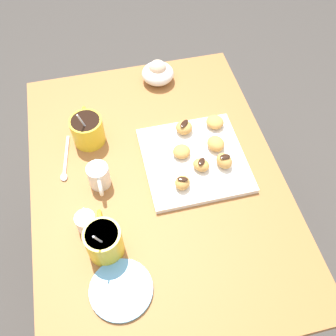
{
  "coord_description": "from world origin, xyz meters",
  "views": [
    {
      "loc": [
        -0.58,
        0.1,
        1.64
      ],
      "look_at": [
        0.01,
        -0.04,
        0.76
      ],
      "focal_mm": 40.48,
      "sensor_mm": 36.0,
      "label": 1
    }
  ],
  "objects_px": {
    "beignet_1": "(201,165)",
    "pastry_plate_square": "(194,160)",
    "coffee_mug_yellow_left": "(104,241)",
    "beignet_0": "(184,128)",
    "chocolate_sauce_pitcher": "(86,222)",
    "dining_table": "(158,204)",
    "saucer_sky_left": "(121,290)",
    "coffee_mug_yellow_right": "(87,129)",
    "beignet_5": "(216,144)",
    "beignet_4": "(182,151)",
    "beignet_6": "(215,122)",
    "beignet_3": "(182,183)",
    "ice_cream_bowl": "(158,72)",
    "beignet_2": "(224,161)",
    "cream_pitcher_white": "(99,176)"
  },
  "relations": [
    {
      "from": "beignet_1",
      "to": "beignet_5",
      "type": "height_order",
      "value": "beignet_5"
    },
    {
      "from": "cream_pitcher_white",
      "to": "saucer_sky_left",
      "type": "bearing_deg",
      "value": -178.44
    },
    {
      "from": "coffee_mug_yellow_left",
      "to": "ice_cream_bowl",
      "type": "height_order",
      "value": "coffee_mug_yellow_left"
    },
    {
      "from": "coffee_mug_yellow_left",
      "to": "beignet_5",
      "type": "height_order",
      "value": "coffee_mug_yellow_left"
    },
    {
      "from": "beignet_4",
      "to": "beignet_6",
      "type": "bearing_deg",
      "value": -56.16
    },
    {
      "from": "coffee_mug_yellow_left",
      "to": "beignet_1",
      "type": "xyz_separation_m",
      "value": [
        0.17,
        -0.3,
        -0.02
      ]
    },
    {
      "from": "coffee_mug_yellow_left",
      "to": "saucer_sky_left",
      "type": "height_order",
      "value": "coffee_mug_yellow_left"
    },
    {
      "from": "coffee_mug_yellow_right",
      "to": "beignet_3",
      "type": "distance_m",
      "value": 0.33
    },
    {
      "from": "saucer_sky_left",
      "to": "beignet_3",
      "type": "relative_size",
      "value": 3.39
    },
    {
      "from": "coffee_mug_yellow_right",
      "to": "beignet_5",
      "type": "distance_m",
      "value": 0.38
    },
    {
      "from": "chocolate_sauce_pitcher",
      "to": "pastry_plate_square",
      "type": "bearing_deg",
      "value": -66.38
    },
    {
      "from": "pastry_plate_square",
      "to": "beignet_4",
      "type": "distance_m",
      "value": 0.05
    },
    {
      "from": "pastry_plate_square",
      "to": "cream_pitcher_white",
      "type": "xyz_separation_m",
      "value": [
        -0.01,
        0.28,
        0.03
      ]
    },
    {
      "from": "dining_table",
      "to": "beignet_2",
      "type": "bearing_deg",
      "value": -92.84
    },
    {
      "from": "ice_cream_bowl",
      "to": "beignet_3",
      "type": "relative_size",
      "value": 2.43
    },
    {
      "from": "coffee_mug_yellow_right",
      "to": "cream_pitcher_white",
      "type": "height_order",
      "value": "coffee_mug_yellow_right"
    },
    {
      "from": "coffee_mug_yellow_right",
      "to": "beignet_6",
      "type": "bearing_deg",
      "value": -96.85
    },
    {
      "from": "coffee_mug_yellow_right",
      "to": "beignet_4",
      "type": "relative_size",
      "value": 2.65
    },
    {
      "from": "cream_pitcher_white",
      "to": "beignet_0",
      "type": "distance_m",
      "value": 0.3
    },
    {
      "from": "cream_pitcher_white",
      "to": "beignet_5",
      "type": "xyz_separation_m",
      "value": [
        0.04,
        -0.35,
        -0.01
      ]
    },
    {
      "from": "coffee_mug_yellow_right",
      "to": "beignet_5",
      "type": "height_order",
      "value": "coffee_mug_yellow_right"
    },
    {
      "from": "pastry_plate_square",
      "to": "chocolate_sauce_pitcher",
      "type": "relative_size",
      "value": 3.16
    },
    {
      "from": "coffee_mug_yellow_left",
      "to": "coffee_mug_yellow_right",
      "type": "distance_m",
      "value": 0.37
    },
    {
      "from": "ice_cream_bowl",
      "to": "beignet_4",
      "type": "bearing_deg",
      "value": 179.36
    },
    {
      "from": "beignet_4",
      "to": "saucer_sky_left",
      "type": "bearing_deg",
      "value": 145.78
    },
    {
      "from": "beignet_5",
      "to": "coffee_mug_yellow_right",
      "type": "bearing_deg",
      "value": 70.3
    },
    {
      "from": "dining_table",
      "to": "saucer_sky_left",
      "type": "bearing_deg",
      "value": 152.88
    },
    {
      "from": "coffee_mug_yellow_right",
      "to": "beignet_6",
      "type": "height_order",
      "value": "coffee_mug_yellow_right"
    },
    {
      "from": "chocolate_sauce_pitcher",
      "to": "beignet_2",
      "type": "distance_m",
      "value": 0.41
    },
    {
      "from": "coffee_mug_yellow_left",
      "to": "beignet_4",
      "type": "bearing_deg",
      "value": -47.38
    },
    {
      "from": "coffee_mug_yellow_left",
      "to": "beignet_0",
      "type": "bearing_deg",
      "value": -41.7
    },
    {
      "from": "coffee_mug_yellow_left",
      "to": "beignet_4",
      "type": "height_order",
      "value": "coffee_mug_yellow_left"
    },
    {
      "from": "pastry_plate_square",
      "to": "beignet_4",
      "type": "bearing_deg",
      "value": 56.46
    },
    {
      "from": "beignet_4",
      "to": "beignet_2",
      "type": "bearing_deg",
      "value": -120.42
    },
    {
      "from": "saucer_sky_left",
      "to": "beignet_5",
      "type": "distance_m",
      "value": 0.49
    },
    {
      "from": "dining_table",
      "to": "chocolate_sauce_pitcher",
      "type": "distance_m",
      "value": 0.3
    },
    {
      "from": "dining_table",
      "to": "beignet_5",
      "type": "distance_m",
      "value": 0.27
    },
    {
      "from": "coffee_mug_yellow_left",
      "to": "beignet_4",
      "type": "distance_m",
      "value": 0.35
    },
    {
      "from": "beignet_2",
      "to": "coffee_mug_yellow_right",
      "type": "bearing_deg",
      "value": 61.79
    },
    {
      "from": "beignet_0",
      "to": "beignet_2",
      "type": "bearing_deg",
      "value": -151.91
    },
    {
      "from": "beignet_0",
      "to": "beignet_5",
      "type": "distance_m",
      "value": 0.11
    },
    {
      "from": "beignet_1",
      "to": "pastry_plate_square",
      "type": "bearing_deg",
      "value": 12.76
    },
    {
      "from": "pastry_plate_square",
      "to": "chocolate_sauce_pitcher",
      "type": "height_order",
      "value": "chocolate_sauce_pitcher"
    },
    {
      "from": "beignet_3",
      "to": "beignet_2",
      "type": "bearing_deg",
      "value": -72.23
    },
    {
      "from": "dining_table",
      "to": "beignet_1",
      "type": "relative_size",
      "value": 20.06
    },
    {
      "from": "dining_table",
      "to": "chocolate_sauce_pitcher",
      "type": "bearing_deg",
      "value": 118.04
    },
    {
      "from": "coffee_mug_yellow_left",
      "to": "ice_cream_bowl",
      "type": "bearing_deg",
      "value": -24.24
    },
    {
      "from": "beignet_3",
      "to": "beignet_6",
      "type": "xyz_separation_m",
      "value": [
        0.19,
        -0.15,
        -0.0
      ]
    },
    {
      "from": "beignet_0",
      "to": "beignet_4",
      "type": "relative_size",
      "value": 0.98
    },
    {
      "from": "coffee_mug_yellow_right",
      "to": "beignet_0",
      "type": "height_order",
      "value": "coffee_mug_yellow_right"
    }
  ]
}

